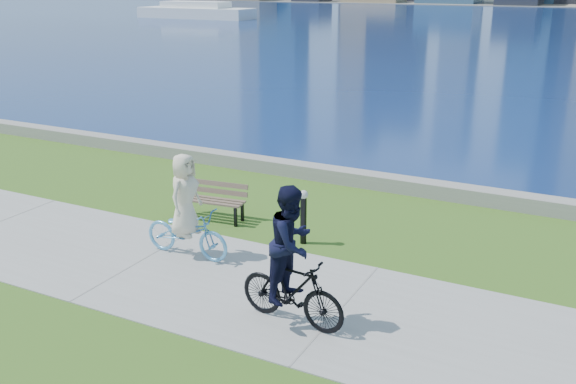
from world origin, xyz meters
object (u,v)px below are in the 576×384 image
Objects in this scene: cyclist_woman at (186,219)px; cyclist_man at (292,268)px; park_bench at (212,197)px; bollard_lamp at (303,213)px.

cyclist_man is (2.87, -1.32, 0.18)m from cyclist_woman.
bollard_lamp is (2.36, -0.33, 0.14)m from park_bench.
cyclist_man reaches higher than bollard_lamp.
bollard_lamp is at bearing -14.49° from park_bench.
park_bench is at bearing 172.12° from bollard_lamp.
park_bench is 2.38m from bollard_lamp.
cyclist_man is at bearing -115.11° from cyclist_woman.
park_bench is 2.03m from cyclist_woman.
bollard_lamp is 0.56× the size of cyclist_woman.
park_bench is 0.73× the size of cyclist_man.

